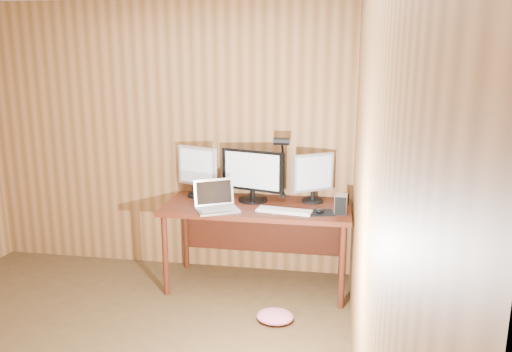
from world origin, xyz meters
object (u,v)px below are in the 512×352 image
(mouse, at_px, (319,210))
(desk_lamp, at_px, (282,158))
(speaker, at_px, (346,199))
(hard_drive, at_px, (341,204))
(monitor_center, at_px, (253,175))
(keyboard, at_px, (284,211))
(monitor_right, at_px, (313,176))
(phone, at_px, (275,212))
(monitor_left, at_px, (198,170))
(laptop, at_px, (216,202))
(desk, at_px, (258,216))

(mouse, relative_size, desk_lamp, 0.18)
(mouse, xyz_separation_m, speaker, (0.22, 0.26, 0.03))
(hard_drive, bearing_deg, desk_lamp, 150.69)
(monitor_center, xyz_separation_m, keyboard, (0.31, -0.28, -0.23))
(monitor_right, relative_size, speaker, 3.89)
(hard_drive, xyz_separation_m, phone, (-0.53, -0.07, -0.07))
(hard_drive, xyz_separation_m, desk_lamp, (-0.52, 0.34, 0.30))
(monitor_left, bearing_deg, keyboard, -0.35)
(monitor_center, distance_m, mouse, 0.69)
(laptop, relative_size, hard_drive, 2.71)
(monitor_center, relative_size, monitor_left, 1.25)
(speaker, xyz_separation_m, desk_lamp, (-0.57, 0.11, 0.32))
(monitor_left, distance_m, keyboard, 0.93)
(laptop, bearing_deg, mouse, -25.34)
(keyboard, height_order, speaker, speaker)
(monitor_right, xyz_separation_m, keyboard, (-0.21, -0.33, -0.22))
(phone, xyz_separation_m, desk_lamp, (0.01, 0.42, 0.37))
(desk, xyz_separation_m, laptop, (-0.32, -0.25, 0.18))
(monitor_left, bearing_deg, desk_lamp, 25.41)
(monitor_right, xyz_separation_m, phone, (-0.29, -0.36, -0.23))
(mouse, distance_m, phone, 0.36)
(keyboard, xyz_separation_m, speaker, (0.50, 0.28, 0.04))
(speaker, distance_m, desk_lamp, 0.66)
(monitor_left, height_order, speaker, monitor_left)
(desk, relative_size, hard_drive, 10.28)
(desk, relative_size, mouse, 15.14)
(laptop, xyz_separation_m, desk_lamp, (0.51, 0.41, 0.31))
(monitor_center, height_order, laptop, monitor_center)
(monitor_center, bearing_deg, mouse, -7.74)
(desk, relative_size, keyboard, 3.40)
(laptop, relative_size, desk_lamp, 0.70)
(keyboard, relative_size, phone, 5.07)
(laptop, distance_m, keyboard, 0.58)
(hard_drive, bearing_deg, keyboard, -170.33)
(laptop, bearing_deg, monitor_right, -3.80)
(mouse, distance_m, desk_lamp, 0.62)
(monitor_center, height_order, phone, monitor_center)
(monitor_right, bearing_deg, speaker, -43.42)
(phone, bearing_deg, laptop, 172.09)
(desk, relative_size, desk_lamp, 2.65)
(mouse, relative_size, speaker, 0.95)
(monitor_center, distance_m, laptop, 0.44)
(keyboard, bearing_deg, laptop, -169.71)
(desk_lamp, bearing_deg, desk, -142.53)
(monitor_center, height_order, speaker, monitor_center)
(hard_drive, distance_m, speaker, 0.23)
(monitor_right, bearing_deg, desk, 160.87)
(mouse, height_order, desk_lamp, desk_lamp)
(monitor_left, height_order, mouse, monitor_left)
(mouse, height_order, hard_drive, hard_drive)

